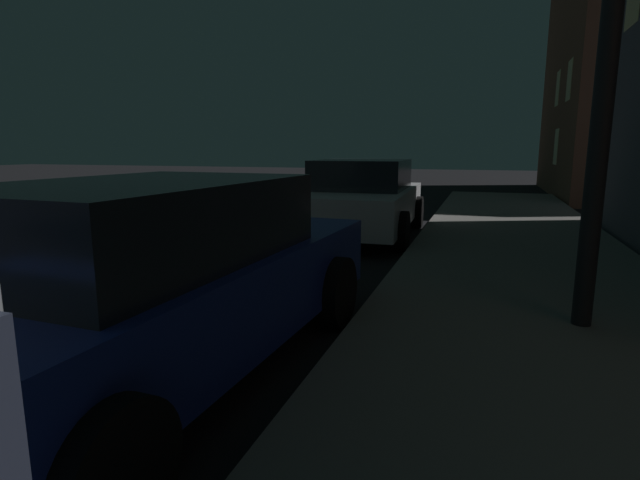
{
  "coord_description": "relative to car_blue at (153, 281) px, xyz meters",
  "views": [
    {
      "loc": [
        5.05,
        0.03,
        1.65
      ],
      "look_at": [
        4.23,
        2.52,
        1.16
      ],
      "focal_mm": 27.79,
      "sensor_mm": 36.0,
      "label": 1
    }
  ],
  "objects": [
    {
      "name": "car_blue",
      "position": [
        0.0,
        0.0,
        0.0
      ],
      "size": [
        2.14,
        4.58,
        1.43
      ],
      "color": "navy",
      "rests_on": "ground"
    },
    {
      "name": "car_white",
      "position": [
        0.0,
        6.26,
        -0.01
      ],
      "size": [
        2.18,
        4.16,
        1.43
      ],
      "color": "silver",
      "rests_on": "ground"
    }
  ]
}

